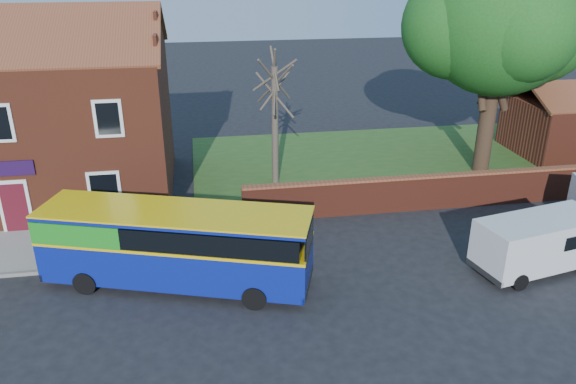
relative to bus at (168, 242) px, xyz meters
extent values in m
plane|color=black|center=(0.84, -2.66, -1.56)|extent=(120.00, 120.00, 0.00)
cube|color=gray|center=(-6.16, 3.09, -1.50)|extent=(18.00, 3.50, 0.12)
cube|color=#426B28|center=(13.84, 10.34, -1.54)|extent=(26.00, 12.00, 0.04)
cube|color=brown|center=(-6.16, 8.84, 1.69)|extent=(12.00, 8.00, 6.50)
cube|color=brown|center=(-6.16, 10.84, 5.94)|extent=(12.30, 4.08, 2.16)
cube|color=#4C0F19|center=(-6.16, 4.79, -0.46)|extent=(0.95, 0.04, 2.10)
cube|color=silver|center=(-6.16, 4.81, -0.41)|extent=(1.20, 0.06, 2.30)
cube|color=#210B34|center=(-6.16, 4.78, 1.24)|extent=(2.00, 0.06, 0.60)
cube|color=maroon|center=(13.84, 4.34, -0.81)|extent=(22.00, 0.30, 1.50)
cube|color=brown|center=(13.84, 4.34, -0.01)|extent=(22.00, 0.38, 0.10)
cube|color=navy|center=(0.27, -0.09, -0.54)|extent=(9.21, 4.93, 1.42)
cube|color=#E3B70B|center=(0.27, -0.09, 0.17)|extent=(9.23, 4.96, 0.10)
cube|color=black|center=(0.27, -0.09, 0.60)|extent=(8.87, 4.84, 0.71)
cube|color=#1F9220|center=(-2.54, 0.84, 0.60)|extent=(3.61, 3.12, 0.76)
cube|color=navy|center=(0.27, -0.09, 1.07)|extent=(9.21, 4.93, 0.14)
cube|color=#E3B70B|center=(0.27, -0.09, 1.15)|extent=(9.26, 4.98, 0.06)
cylinder|color=black|center=(-2.78, -0.18, -1.16)|extent=(0.85, 0.52, 0.81)
cylinder|color=black|center=(-2.13, 1.80, -1.16)|extent=(0.85, 0.52, 0.81)
cylinder|color=black|center=(2.67, -1.97, -1.16)|extent=(0.85, 0.52, 0.81)
cylinder|color=black|center=(3.32, 0.00, -1.16)|extent=(0.85, 0.52, 0.81)
cube|color=silver|center=(12.82, -1.22, -0.43)|extent=(4.83, 2.72, 1.73)
cylinder|color=black|center=(11.57, -2.35, -1.26)|extent=(0.63, 0.34, 0.60)
cylinder|color=black|center=(11.22, -0.69, -1.26)|extent=(0.63, 0.34, 0.60)
cylinder|color=black|center=(14.07, -0.09, -1.26)|extent=(0.63, 0.34, 0.60)
cylinder|color=black|center=(15.61, 8.35, 0.81)|extent=(0.82, 0.82, 4.74)
sphere|color=#27641F|center=(15.61, 8.35, 6.17)|extent=(7.42, 7.42, 7.42)
sphere|color=#27641F|center=(17.77, 8.77, 5.55)|extent=(5.36, 5.36, 5.36)
sphere|color=#27641F|center=(13.65, 8.97, 5.75)|extent=(5.15, 5.15, 5.15)
cylinder|color=#4C4238|center=(4.85, 8.51, 1.29)|extent=(0.33, 0.33, 5.71)
cylinder|color=#4C4238|center=(4.85, 8.51, 3.33)|extent=(0.34, 2.79, 2.24)
cylinder|color=#4C4238|center=(4.85, 8.51, 3.13)|extent=(1.45, 2.06, 2.05)
cylinder|color=#4C4238|center=(4.85, 8.51, 3.53)|extent=(2.34, 1.07, 2.28)
camera|label=1|loc=(1.25, -17.00, 8.91)|focal=35.00mm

